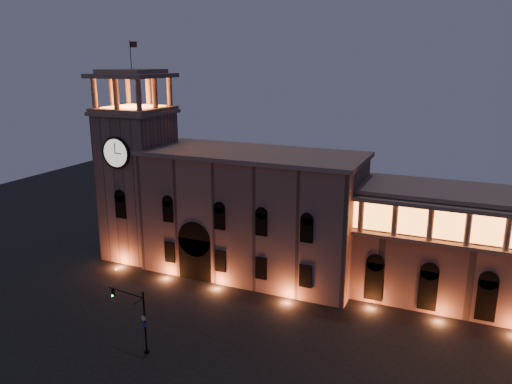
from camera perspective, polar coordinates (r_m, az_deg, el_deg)
ground at (r=55.47m, az=-8.20°, el=-17.70°), size 160.00×160.00×0.00m
government_building at (r=70.33m, az=-0.52°, el=-2.45°), size 30.80×12.80×17.60m
clock_tower at (r=77.72m, az=-13.32°, el=1.68°), size 9.80×9.80×32.40m
traffic_light at (r=54.81m, az=-13.27°, el=-13.94°), size 5.09×0.90×7.01m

